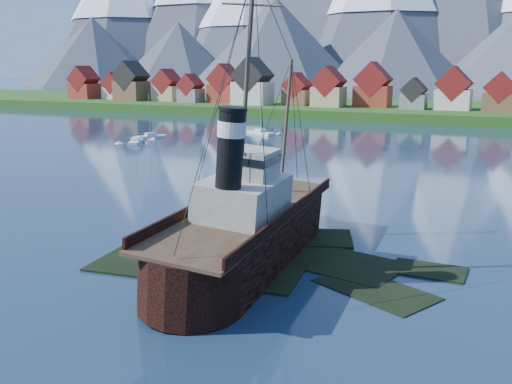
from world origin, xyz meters
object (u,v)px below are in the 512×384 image
at_px(tugboat_wreck, 254,224).
at_px(sailboat_c, 261,133).
at_px(sailboat_b, 150,137).
at_px(sailboat_a, 135,142).

height_order(tugboat_wreck, sailboat_c, tugboat_wreck).
bearing_deg(sailboat_b, sailboat_c, 77.57).
height_order(sailboat_b, sailboat_c, sailboat_c).
height_order(sailboat_a, sailboat_c, sailboat_c).
xyz_separation_m(tugboat_wreck, sailboat_b, (-60.21, 67.22, -2.90)).
bearing_deg(sailboat_a, sailboat_c, 29.17).
relative_size(sailboat_a, sailboat_c, 0.88).
relative_size(sailboat_b, sailboat_c, 0.96).
height_order(tugboat_wreck, sailboat_a, tugboat_wreck).
bearing_deg(tugboat_wreck, sailboat_a, 129.48).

